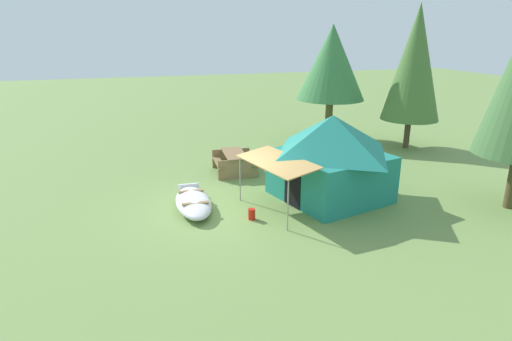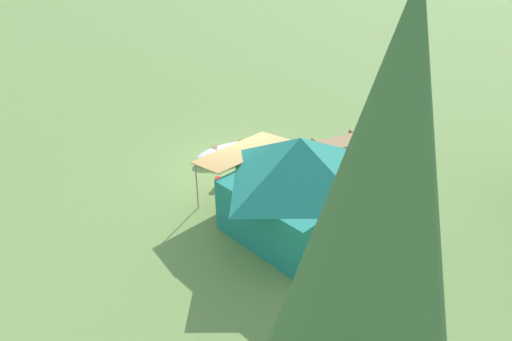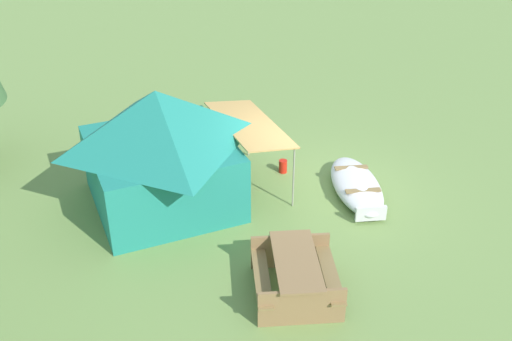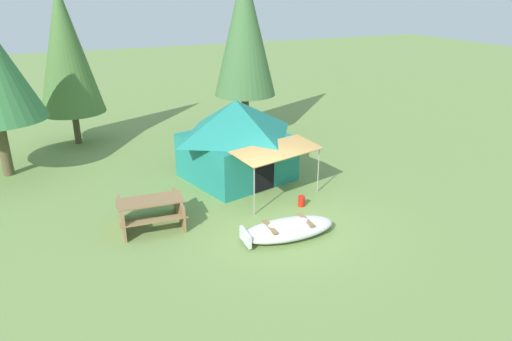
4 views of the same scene
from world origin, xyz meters
The scene contains 7 objects.
ground_plane centered at (0.00, 0.00, 0.00)m, with size 80.00×80.00×0.00m, color olive.
beached_rowboat centered at (-0.29, -0.87, 0.22)m, with size 2.55×1.12×0.43m.
canvas_cabin_tent centered at (0.06, 3.38, 1.36)m, with size 3.89×4.76×2.63m.
picnic_table centered at (-3.30, 1.18, 0.47)m, with size 1.81×1.58×0.75m.
cooler_box centered at (-0.02, 2.53, 0.15)m, with size 0.46×0.35×0.31m, color #286EBC.
fuel_can centered at (0.93, 0.57, 0.16)m, with size 0.20×0.20×0.31m, color red.
pine_tree_back_right centered at (2.39, 8.16, 4.24)m, with size 2.57×2.57×6.87m.
Camera 2 is at (5.63, 11.00, 7.24)m, focal length 31.45 mm.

